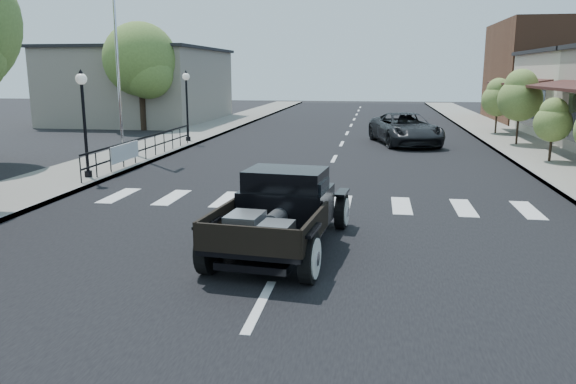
# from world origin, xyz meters

# --- Properties ---
(ground) EXTENTS (120.00, 120.00, 0.00)m
(ground) POSITION_xyz_m (0.00, 0.00, 0.00)
(ground) COLOR black
(ground) RESTS_ON ground
(road) EXTENTS (14.00, 80.00, 0.02)m
(road) POSITION_xyz_m (0.00, 15.00, 0.01)
(road) COLOR black
(road) RESTS_ON ground
(road_markings) EXTENTS (12.00, 60.00, 0.06)m
(road_markings) POSITION_xyz_m (0.00, 10.00, 0.00)
(road_markings) COLOR silver
(road_markings) RESTS_ON ground
(sidewalk_left) EXTENTS (3.00, 80.00, 0.15)m
(sidewalk_left) POSITION_xyz_m (-8.50, 15.00, 0.07)
(sidewalk_left) COLOR gray
(sidewalk_left) RESTS_ON ground
(sidewalk_right) EXTENTS (3.00, 80.00, 0.15)m
(sidewalk_right) POSITION_xyz_m (8.50, 15.00, 0.07)
(sidewalk_right) COLOR gray
(sidewalk_right) RESTS_ON ground
(low_building_left) EXTENTS (10.00, 12.00, 5.00)m
(low_building_left) POSITION_xyz_m (-15.00, 28.00, 2.50)
(low_building_left) COLOR gray
(low_building_left) RESTS_ON ground
(railing) EXTENTS (0.08, 10.00, 1.00)m
(railing) POSITION_xyz_m (-7.30, 10.00, 0.65)
(railing) COLOR black
(railing) RESTS_ON sidewalk_left
(banner) EXTENTS (0.04, 2.20, 0.60)m
(banner) POSITION_xyz_m (-7.22, 8.00, 0.45)
(banner) COLOR silver
(banner) RESTS_ON sidewalk_left
(lamp_post_b) EXTENTS (0.36, 0.36, 3.45)m
(lamp_post_b) POSITION_xyz_m (-7.60, 6.00, 1.87)
(lamp_post_b) COLOR black
(lamp_post_b) RESTS_ON sidewalk_left
(lamp_post_c) EXTENTS (0.36, 0.36, 3.45)m
(lamp_post_c) POSITION_xyz_m (-7.60, 16.00, 1.87)
(lamp_post_c) COLOR black
(lamp_post_c) RESTS_ON sidewalk_left
(flagpole) EXTENTS (0.12, 0.12, 12.39)m
(flagpole) POSITION_xyz_m (-9.20, 12.00, 6.35)
(flagpole) COLOR silver
(flagpole) RESTS_ON sidewalk_left
(big_tree_far) EXTENTS (4.41, 4.41, 6.48)m
(big_tree_far) POSITION_xyz_m (-12.50, 22.00, 3.24)
(big_tree_far) COLOR #577632
(big_tree_far) RESTS_ON ground
(small_tree_c) EXTENTS (1.40, 1.40, 2.33)m
(small_tree_c) POSITION_xyz_m (8.30, 11.86, 1.32)
(small_tree_c) COLOR olive
(small_tree_c) RESTS_ON sidewalk_right
(small_tree_d) EXTENTS (2.03, 2.03, 3.38)m
(small_tree_d) POSITION_xyz_m (8.30, 17.20, 1.84)
(small_tree_d) COLOR olive
(small_tree_d) RESTS_ON sidewalk_right
(small_tree_e) EXTENTS (1.76, 1.76, 2.93)m
(small_tree_e) POSITION_xyz_m (8.30, 22.15, 1.62)
(small_tree_e) COLOR olive
(small_tree_e) RESTS_ON sidewalk_right
(hotrod_pickup) EXTENTS (2.71, 4.97, 1.65)m
(hotrod_pickup) POSITION_xyz_m (-0.11, -0.17, 0.83)
(hotrod_pickup) COLOR black
(hotrod_pickup) RESTS_ON ground
(second_car) EXTENTS (3.84, 6.00, 1.54)m
(second_car) POSITION_xyz_m (3.08, 17.29, 0.77)
(second_car) COLOR black
(second_car) RESTS_ON ground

